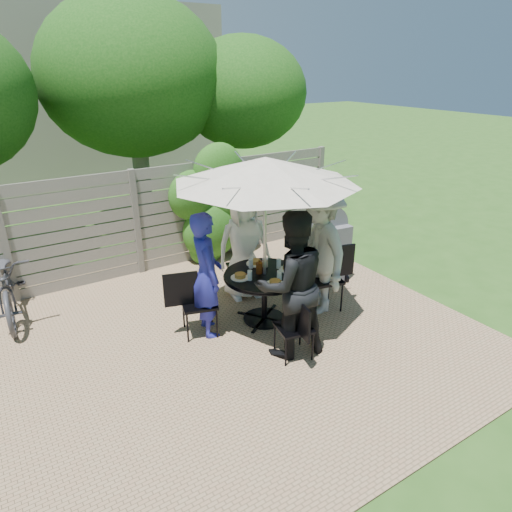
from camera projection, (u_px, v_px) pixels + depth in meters
backyard_envelope at (48, 95)px, 12.80m from camera, size 60.00×60.00×5.00m
patio_table at (264, 288)px, 6.41m from camera, size 1.32×1.32×0.74m
umbrella at (265, 171)px, 5.76m from camera, size 2.84×2.84×2.36m
chair_back at (241, 276)px, 7.33m from camera, size 0.53×0.68×0.90m
person_back at (244, 245)px, 6.99m from camera, size 0.93×0.70×1.73m
chair_left at (199, 315)px, 6.18m from camera, size 0.72×0.56×0.95m
person_left at (206, 275)px, 5.99m from camera, size 0.53×0.70×1.73m
chair_front at (294, 339)px, 5.69m from camera, size 0.49×0.66×0.87m
person_front at (291, 285)px, 5.53m from camera, size 1.04×0.88×1.90m
chair_right at (324, 290)px, 6.82m from camera, size 0.76×0.58×0.99m
person_right at (318, 251)px, 6.52m from camera, size 0.94×1.36×1.93m
plate_back at (255, 262)px, 6.62m from camera, size 0.26×0.26×0.06m
plate_left at (240, 276)px, 6.19m from camera, size 0.26×0.26×0.06m
plate_front at (275, 283)px, 6.01m from camera, size 0.26×0.26×0.06m
plate_right at (288, 268)px, 6.44m from camera, size 0.26×0.26×0.06m
glass_back at (251, 263)px, 6.48m from camera, size 0.07×0.07×0.14m
glass_left at (250, 275)px, 6.12m from camera, size 0.07×0.07×0.14m
glass_front at (279, 276)px, 6.11m from camera, size 0.07×0.07×0.14m
glass_right at (279, 264)px, 6.47m from camera, size 0.07×0.07×0.14m
syrup_jug at (259, 268)px, 6.31m from camera, size 0.09×0.09×0.16m
coffee_cup at (265, 263)px, 6.52m from camera, size 0.08×0.08×0.12m
bicycle at (8, 283)px, 6.57m from camera, size 0.84×2.00×1.02m
bbq_grill at (327, 247)px, 7.62m from camera, size 0.69×0.56×1.32m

